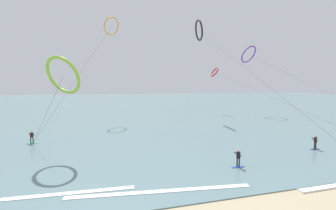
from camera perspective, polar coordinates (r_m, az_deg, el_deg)
sea_water at (r=112.95m, az=-10.96°, el=1.05°), size 400.00×200.00×0.08m
surfer_navy at (r=31.73m, az=34.59°, el=-8.41°), size 1.40×0.62×1.70m
surfer_emerald at (r=33.94m, az=-32.53°, el=-7.48°), size 1.40×0.73×1.70m
surfer_cobalt at (r=21.83m, az=18.20°, el=-13.63°), size 1.40×0.62×1.70m
kite_crimson at (r=63.32m, az=12.39°, el=8.53°), size 3.83×42.65×13.17m
kite_charcoal at (r=53.38m, az=8.25°, el=19.09°), size 3.46×37.43×23.19m
kite_amber at (r=53.46m, az=-14.87°, el=19.63°), size 12.79×22.23×23.32m
kite_lime at (r=25.97m, az=-26.21°, el=7.07°), size 7.76×8.28×10.94m
kite_violet at (r=64.98m, az=20.71°, el=12.50°), size 5.95×41.79×18.81m
wave_crest_mid at (r=16.77m, az=-1.74°, el=-22.13°), size 13.46×2.00×0.12m
wave_crest_far at (r=18.09m, az=-26.90°, el=-20.55°), size 10.45×1.01×0.12m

